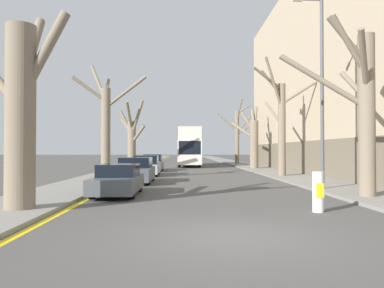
{
  "coord_description": "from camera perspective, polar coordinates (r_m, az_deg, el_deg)",
  "views": [
    {
      "loc": [
        -1.07,
        -7.91,
        1.83
      ],
      "look_at": [
        -0.08,
        29.99,
        2.48
      ],
      "focal_mm": 35.0,
      "sensor_mm": 36.0,
      "label": 1
    }
  ],
  "objects": [
    {
      "name": "kerb_line_stripe",
      "position": [
        58.05,
        -5.01,
        -2.78
      ],
      "size": [
        0.24,
        120.0,
        0.01
      ],
      "primitive_type": "cube",
      "color": "yellow",
      "rests_on": "ground"
    },
    {
      "name": "street_tree_left_1",
      "position": [
        24.23,
        -13.0,
        2.94
      ],
      "size": [
        4.64,
        3.14,
        7.57
      ],
      "color": "#7A6B56",
      "rests_on": "ground"
    },
    {
      "name": "sidewalk_right",
      "position": [
        58.41,
        5.79,
        -2.71
      ],
      "size": [
        3.03,
        120.0,
        0.12
      ],
      "primitive_type": "cube",
      "color": "gray",
      "rests_on": "ground"
    },
    {
      "name": "traffic_bollard",
      "position": [
        11.81,
        18.66,
        -6.93
      ],
      "size": [
        0.33,
        0.34,
        1.2
      ],
      "color": "white",
      "rests_on": "ground"
    },
    {
      "name": "street_tree_left_2",
      "position": [
        35.17,
        -9.17,
        0.68
      ],
      "size": [
        2.69,
        3.24,
        6.4
      ],
      "color": "#7A6B56",
      "rests_on": "ground"
    },
    {
      "name": "lamp_post",
      "position": [
        18.1,
        18.93,
        8.81
      ],
      "size": [
        1.4,
        0.2,
        8.85
      ],
      "color": "#4C4F54",
      "rests_on": "ground"
    },
    {
      "name": "parked_car_1",
      "position": [
        21.44,
        -8.59,
        -4.05
      ],
      "size": [
        1.9,
        4.49,
        1.44
      ],
      "color": "#4C5156",
      "rests_on": "ground"
    },
    {
      "name": "street_tree_left_0",
      "position": [
        12.3,
        -24.64,
        4.92
      ],
      "size": [
        3.7,
        2.3,
        6.36
      ],
      "color": "#7A6B56",
      "rests_on": "ground"
    },
    {
      "name": "parked_car_2",
      "position": [
        27.64,
        -6.99,
        -3.35
      ],
      "size": [
        1.9,
        4.16,
        1.46
      ],
      "color": "#9EA3AD",
      "rests_on": "ground"
    },
    {
      "name": "parked_car_3",
      "position": [
        33.6,
        -6.01,
        -2.91
      ],
      "size": [
        1.76,
        4.38,
        1.47
      ],
      "color": "#4C5156",
      "rests_on": "ground"
    },
    {
      "name": "building_facade_right",
      "position": [
        32.67,
        24.09,
        9.72
      ],
      "size": [
        10.08,
        34.28,
        15.72
      ],
      "color": "tan",
      "rests_on": "ground"
    },
    {
      "name": "double_decker_bus",
      "position": [
        43.79,
        -0.5,
        -0.17
      ],
      "size": [
        2.52,
        11.78,
        4.32
      ],
      "color": "silver",
      "rests_on": "ground"
    },
    {
      "name": "street_tree_right_0",
      "position": [
        15.59,
        24.48,
        5.38
      ],
      "size": [
        3.48,
        3.85,
        6.84
      ],
      "color": "#7A6B56",
      "rests_on": "ground"
    },
    {
      "name": "sidewalk_left",
      "position": [
        58.18,
        -6.68,
        -2.72
      ],
      "size": [
        3.03,
        120.0,
        0.12
      ],
      "primitive_type": "cube",
      "color": "gray",
      "rests_on": "ground"
    },
    {
      "name": "ground_plane",
      "position": [
        8.19,
        6.22,
        -13.9
      ],
      "size": [
        300.0,
        300.0,
        0.0
      ],
      "primitive_type": "plane",
      "color": "#4C4947"
    },
    {
      "name": "street_tree_right_3",
      "position": [
        47.06,
        6.97,
        1.53
      ],
      "size": [
        5.41,
        2.4,
        8.13
      ],
      "color": "#7A6B56",
      "rests_on": "ground"
    },
    {
      "name": "parked_car_0",
      "position": [
        15.73,
        -11.2,
        -5.42
      ],
      "size": [
        1.71,
        4.21,
        1.27
      ],
      "color": "#4C5156",
      "rests_on": "ground"
    },
    {
      "name": "street_tree_right_2",
      "position": [
        36.7,
        9.28,
        0.59
      ],
      "size": [
        2.77,
        2.45,
        6.28
      ],
      "color": "#7A6B56",
      "rests_on": "ground"
    },
    {
      "name": "street_tree_right_1",
      "position": [
        26.31,
        13.39,
        3.29
      ],
      "size": [
        4.32,
        3.48,
        8.04
      ],
      "color": "#7A6B56",
      "rests_on": "ground"
    }
  ]
}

